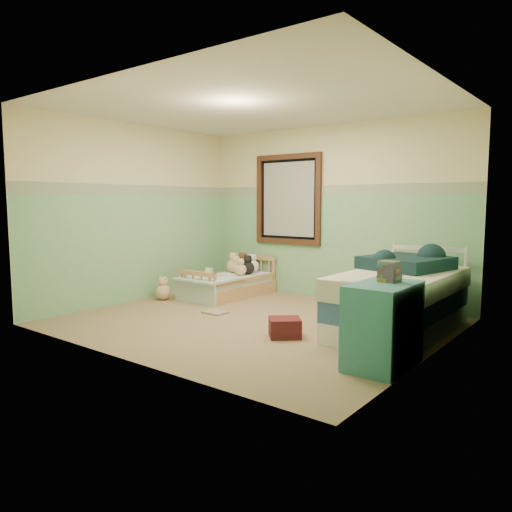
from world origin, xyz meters
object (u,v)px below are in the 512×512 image
Objects in this scene: twin_bed_frame at (398,323)px; red_pillow at (285,328)px; floor_book at (215,312)px; plush_floor_tan at (163,292)px; dresser at (383,325)px; plush_floor_cream at (209,282)px; toddler_bed_frame at (230,290)px.

twin_bed_frame reaches higher than red_pillow.
floor_book is at bearing -165.99° from twin_bed_frame.
twin_bed_frame is at bearing 46.05° from red_pillow.
plush_floor_tan is 3.39m from twin_bed_frame.
plush_floor_tan reaches higher than twin_bed_frame.
plush_floor_tan is 0.79× the size of floor_book.
red_pillow is (-0.87, -0.90, -0.01)m from twin_bed_frame.
red_pillow is at bearing -13.84° from floor_book.
plush_floor_tan is 0.12× the size of twin_bed_frame.
floor_book is at bearing -8.65° from plush_floor_tan.
dresser reaches higher than twin_bed_frame.
twin_bed_frame reaches higher than floor_book.
plush_floor_cream is at bearing 92.09° from plush_floor_tan.
toddler_bed_frame is at bearing 123.30° from floor_book.
red_pillow reaches higher than toddler_bed_frame.
floor_book is (1.18, -0.18, -0.10)m from plush_floor_tan.
dresser is 2.51× the size of floor_book.
plush_floor_tan is 0.71× the size of red_pillow.
plush_floor_tan reaches higher than toddler_bed_frame.
twin_bed_frame is at bearing -10.61° from plush_floor_cream.
plush_floor_tan reaches higher than red_pillow.
twin_bed_frame is 1.25m from red_pillow.
dresser is at bearing -25.66° from plush_floor_cream.
plush_floor_cream is 3.47m from twin_bed_frame.
floor_book is at bearing -57.98° from toddler_bed_frame.
red_pillow is 1.11× the size of floor_book.
toddler_bed_frame is at bearing 145.10° from red_pillow.
dresser is (0.31, -1.15, 0.25)m from twin_bed_frame.
floor_book is (1.22, -1.18, -0.11)m from plush_floor_cream.
plush_floor_tan is 0.32× the size of dresser.
plush_floor_tan is (0.04, -1.01, -0.01)m from plush_floor_cream.
toddler_bed_frame is at bearing -17.26° from plush_floor_cream.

